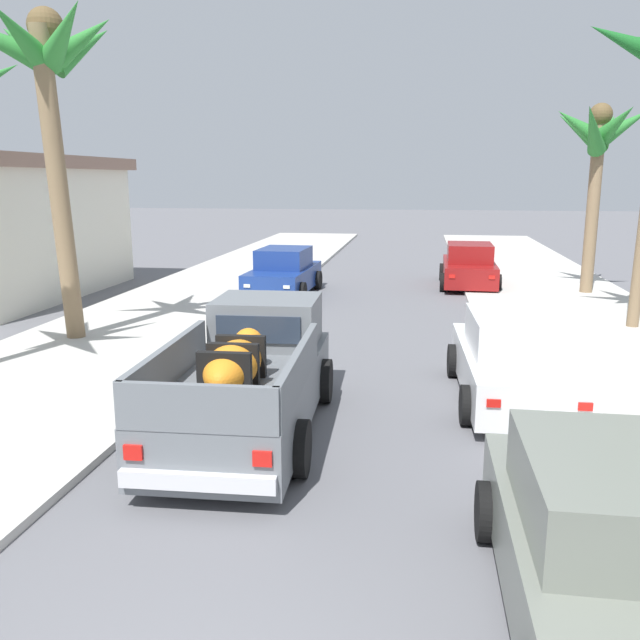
% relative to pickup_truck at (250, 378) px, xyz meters
% --- Properties ---
extents(sidewalk_left, '(5.33, 60.00, 0.12)m').
position_rel_pickup_truck_xyz_m(sidewalk_left, '(-4.37, 5.26, -0.75)').
color(sidewalk_left, beige).
rests_on(sidewalk_left, ground).
extents(sidewalk_right, '(5.33, 60.00, 0.12)m').
position_rel_pickup_truck_xyz_m(sidewalk_right, '(6.68, 5.26, -0.75)').
color(sidewalk_right, beige).
rests_on(sidewalk_right, ground).
extents(curb_left, '(0.16, 60.00, 0.10)m').
position_rel_pickup_truck_xyz_m(curb_left, '(-3.10, 5.26, -0.76)').
color(curb_left, silver).
rests_on(curb_left, ground).
extents(curb_right, '(0.16, 60.00, 0.10)m').
position_rel_pickup_truck_xyz_m(curb_right, '(5.42, 5.26, -0.76)').
color(curb_right, silver).
rests_on(curb_right, ground).
extents(pickup_truck, '(2.34, 5.27, 1.80)m').
position_rel_pickup_truck_xyz_m(pickup_truck, '(0.00, 0.00, 0.00)').
color(pickup_truck, slate).
rests_on(pickup_truck, ground).
extents(car_left_near, '(2.03, 4.26, 1.54)m').
position_rel_pickup_truck_xyz_m(car_left_near, '(4.20, -4.03, -0.10)').
color(car_left_near, slate).
rests_on(car_left_near, ground).
extents(car_left_mid, '(2.09, 4.29, 1.54)m').
position_rel_pickup_truck_xyz_m(car_left_mid, '(4.25, 14.55, -0.10)').
color(car_left_mid, maroon).
rests_on(car_left_mid, ground).
extents(car_right_mid, '(2.14, 4.31, 1.54)m').
position_rel_pickup_truck_xyz_m(car_right_mid, '(4.17, 1.97, -0.10)').
color(car_right_mid, silver).
rests_on(car_right_mid, ground).
extents(car_left_far, '(2.15, 4.31, 1.54)m').
position_rel_pickup_truck_xyz_m(car_left_far, '(-1.94, 11.92, -0.10)').
color(car_left_far, navy).
rests_on(car_left_far, ground).
extents(palm_tree_left_mid, '(3.77, 3.66, 7.34)m').
position_rel_pickup_truck_xyz_m(palm_tree_left_mid, '(-5.49, 4.48, 5.16)').
color(palm_tree_left_mid, '#846B4C').
rests_on(palm_tree_left_mid, ground).
extents(palm_tree_left_back, '(3.10, 3.84, 6.09)m').
position_rel_pickup_truck_xyz_m(palm_tree_left_back, '(7.93, 13.16, 4.09)').
color(palm_tree_left_back, '#846B4C').
rests_on(palm_tree_left_back, ground).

